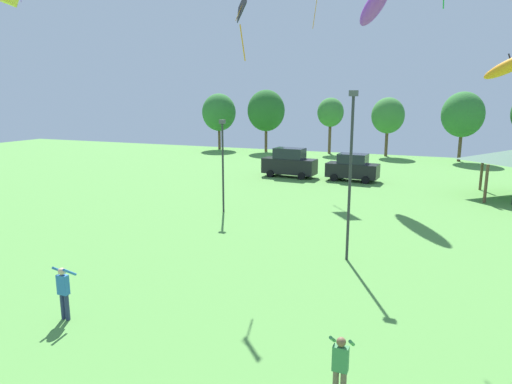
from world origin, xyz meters
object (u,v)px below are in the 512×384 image
(person_standing_far_right, at_px, (340,365))
(light_post_2, at_px, (350,168))
(light_post_0, at_px, (223,160))
(treeline_tree_0, at_px, (219,112))
(parked_car_second_from_left, at_px, (352,168))
(treeline_tree_3, at_px, (388,116))
(kite_flying_1, at_px, (374,6))
(treeline_tree_2, at_px, (331,113))
(kite_flying_8, at_px, (510,65))
(person_standing_mid_field, at_px, (64,290))
(parked_car_leftmost, at_px, (289,163))
(treeline_tree_1, at_px, (266,111))
(kite_flying_7, at_px, (242,9))
(treeline_tree_4, at_px, (463,115))

(person_standing_far_right, xyz_separation_m, light_post_2, (-1.78, 9.58, 3.08))
(light_post_0, height_order, treeline_tree_0, treeline_tree_0)
(parked_car_second_from_left, height_order, treeline_tree_3, treeline_tree_3)
(kite_flying_1, distance_m, treeline_tree_2, 24.77)
(kite_flying_8, bearing_deg, treeline_tree_3, 112.67)
(person_standing_mid_field, height_order, parked_car_leftmost, parked_car_leftmost)
(person_standing_mid_field, height_order, kite_flying_1, kite_flying_1)
(person_standing_far_right, xyz_separation_m, treeline_tree_1, (-19.79, 45.96, 4.34))
(kite_flying_1, distance_m, treeline_tree_0, 32.48)
(kite_flying_7, distance_m, parked_car_leftmost, 22.34)
(treeline_tree_3, bearing_deg, kite_flying_1, -86.96)
(person_standing_mid_field, xyz_separation_m, kite_flying_1, (5.39, 24.53, 12.25))
(treeline_tree_1, bearing_deg, person_standing_far_right, -66.71)
(person_standing_mid_field, xyz_separation_m, treeline_tree_0, (-17.83, 45.68, 3.96))
(person_standing_mid_field, relative_size, light_post_0, 0.32)
(kite_flying_7, bearing_deg, treeline_tree_1, 109.86)
(kite_flying_7, relative_size, treeline_tree_0, 0.39)
(kite_flying_8, height_order, light_post_2, kite_flying_8)
(kite_flying_8, bearing_deg, parked_car_second_from_left, 152.50)
(light_post_0, bearing_deg, treeline_tree_0, 117.46)
(light_post_0, xyz_separation_m, treeline_tree_4, (13.85, 30.53, 1.89))
(kite_flying_8, relative_size, parked_car_leftmost, 0.71)
(parked_car_second_from_left, bearing_deg, kite_flying_8, -24.18)
(person_standing_far_right, bearing_deg, light_post_0, 97.43)
(kite_flying_7, distance_m, kite_flying_8, 18.68)
(light_post_0, xyz_separation_m, light_post_2, (8.75, -5.47, 0.81))
(parked_car_second_from_left, bearing_deg, treeline_tree_3, 91.63)
(kite_flying_7, height_order, light_post_0, kite_flying_7)
(treeline_tree_2, bearing_deg, kite_flying_8, -54.59)
(kite_flying_1, relative_size, treeline_tree_1, 0.68)
(parked_car_second_from_left, distance_m, treeline_tree_3, 18.62)
(person_standing_far_right, bearing_deg, treeline_tree_0, 92.49)
(treeline_tree_2, bearing_deg, parked_car_second_from_left, -70.69)
(person_standing_far_right, distance_m, light_post_0, 18.50)
(person_standing_far_right, bearing_deg, parked_car_leftmost, 83.11)
(kite_flying_1, distance_m, light_post_0, 15.88)
(parked_car_leftmost, relative_size, treeline_tree_2, 0.70)
(parked_car_leftmost, bearing_deg, kite_flying_8, -15.19)
(kite_flying_8, xyz_separation_m, treeline_tree_0, (-31.95, 22.86, -3.92))
(light_post_2, bearing_deg, treeline_tree_1, 116.34)
(treeline_tree_4, bearing_deg, kite_flying_7, -104.87)
(treeline_tree_4, bearing_deg, person_standing_far_right, -94.18)
(kite_flying_1, distance_m, light_post_2, 18.23)
(parked_car_leftmost, bearing_deg, treeline_tree_2, 95.60)
(kite_flying_7, xyz_separation_m, treeline_tree_3, (1.68, 38.25, -5.72))
(treeline_tree_0, height_order, treeline_tree_3, treeline_tree_0)
(kite_flying_8, height_order, treeline_tree_3, kite_flying_8)
(treeline_tree_0, distance_m, treeline_tree_2, 15.15)
(kite_flying_8, relative_size, parked_car_second_from_left, 0.78)
(kite_flying_7, height_order, parked_car_leftmost, kite_flying_7)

